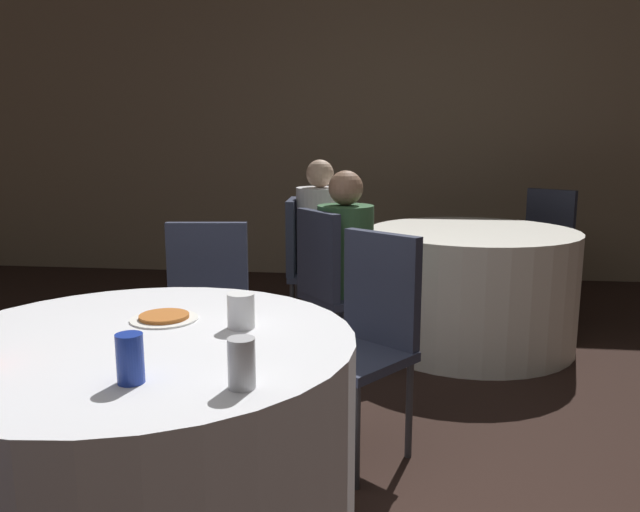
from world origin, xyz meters
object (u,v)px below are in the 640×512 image
object	(u,v)px
chair_far_west	(305,257)
soda_can_blue	(130,359)
chair_near_north	(206,306)
pizza_plate_near	(164,318)
person_white_shirt	(331,253)
soda_can_silver	(242,363)
chair_far_southwest	(331,278)
table_far	(471,287)
table_near	(147,456)
chair_far_northeast	(544,240)
chair_near_northeast	(368,325)
person_green_jacket	(356,272)

from	to	relation	value
chair_far_west	soda_can_blue	distance (m)	2.65
chair_near_north	pizza_plate_near	bearing A→B (deg)	91.68
person_white_shirt	pizza_plate_near	distance (m)	2.16
soda_can_silver	soda_can_blue	size ratio (longest dim) A/B	1.00
chair_far_southwest	soda_can_blue	bearing A→B (deg)	-45.96
table_far	soda_can_silver	distance (m)	2.87
chair_far_southwest	person_white_shirt	world-z (taller)	person_white_shirt
pizza_plate_near	soda_can_silver	distance (m)	0.65
table_near	chair_far_west	distance (m)	2.32
chair_near_north	chair_far_southwest	bearing A→B (deg)	-135.65
chair_far_northeast	person_white_shirt	size ratio (longest dim) A/B	0.79
chair_near_northeast	person_white_shirt	size ratio (longest dim) A/B	0.79
person_white_shirt	soda_can_blue	world-z (taller)	person_white_shirt
table_far	chair_near_northeast	size ratio (longest dim) A/B	1.41
person_white_shirt	chair_far_northeast	bearing A→B (deg)	117.12
table_near	soda_can_blue	size ratio (longest dim) A/B	10.47
chair_far_northeast	person_green_jacket	size ratio (longest dim) A/B	0.82
soda_can_silver	table_near	bearing A→B (deg)	139.71
chair_near_north	soda_can_silver	size ratio (longest dim) A/B	7.78
person_green_jacket	pizza_plate_near	distance (m)	1.71
person_green_jacket	person_white_shirt	xyz separation A→B (m)	(-0.20, 0.51, 0.01)
table_far	chair_near_north	world-z (taller)	chair_near_north
chair_near_northeast	person_green_jacket	xyz separation A→B (m)	(-0.11, 0.97, 0.02)
chair_near_north	chair_far_southwest	xyz separation A→B (m)	(0.52, 0.65, 0.00)
table_near	chair_near_northeast	bearing A→B (deg)	52.80
table_far	pizza_plate_near	size ratio (longest dim) A/B	6.11
soda_can_blue	soda_can_silver	bearing A→B (deg)	0.23
table_far	chair_far_southwest	size ratio (longest dim) A/B	1.41
table_near	chair_near_north	size ratio (longest dim) A/B	1.35
chair_near_north	chair_near_northeast	xyz separation A→B (m)	(0.77, -0.21, 0.00)
table_near	chair_far_southwest	distance (m)	1.75
person_green_jacket	person_white_shirt	world-z (taller)	person_white_shirt
chair_far_northeast	person_green_jacket	bearing A→B (deg)	83.17
chair_far_southwest	person_green_jacket	world-z (taller)	person_green_jacket
chair_far_southwest	person_white_shirt	size ratio (longest dim) A/B	0.79
chair_far_southwest	table_far	bearing A→B (deg)	90.00
person_white_shirt	pizza_plate_near	bearing A→B (deg)	-12.22
person_white_shirt	soda_can_blue	bearing A→B (deg)	-8.09
chair_far_west	chair_far_southwest	bearing A→B (deg)	17.39
chair_near_north	pizza_plate_near	world-z (taller)	chair_near_north
chair_near_north	pizza_plate_near	xyz separation A→B (m)	(0.13, -0.86, 0.20)
table_far	chair_far_southwest	world-z (taller)	chair_far_southwest
chair_near_northeast	soda_can_blue	world-z (taller)	chair_near_northeast
chair_near_northeast	chair_far_southwest	distance (m)	0.89
table_near	chair_near_northeast	distance (m)	1.07
table_near	chair_near_north	bearing A→B (deg)	97.07
pizza_plate_near	soda_can_silver	xyz separation A→B (m)	(0.39, -0.52, 0.05)
chair_near_northeast	soda_can_silver	size ratio (longest dim) A/B	7.78
soda_can_silver	soda_can_blue	bearing A→B (deg)	-179.77
chair_far_southwest	pizza_plate_near	bearing A→B (deg)	-52.65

